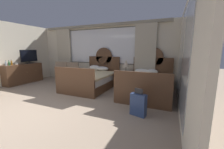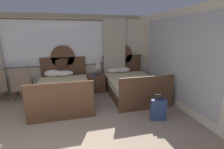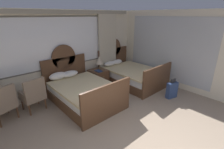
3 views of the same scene
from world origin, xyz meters
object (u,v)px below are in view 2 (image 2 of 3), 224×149
(bed_near_mirror, at_px, (131,85))
(armchair_by_window_left, at_px, (22,84))
(suitcase_on_floor, at_px, (158,109))
(bed_near_window, at_px, (63,90))
(book_on_nightstand, at_px, (94,75))
(table_lamp_on_nightstand, at_px, (98,64))
(nightstand_between_beds, at_px, (96,83))

(bed_near_mirror, bearing_deg, armchair_by_window_left, 172.03)
(armchair_by_window_left, xyz_separation_m, suitcase_on_floor, (3.52, -2.17, -0.24))
(armchair_by_window_left, distance_m, suitcase_on_floor, 4.14)
(bed_near_window, height_order, suitcase_on_floor, bed_near_window)
(bed_near_window, xyz_separation_m, suitcase_on_floor, (2.27, -1.70, -0.08))
(bed_near_mirror, bearing_deg, suitcase_on_floor, -88.15)
(bed_near_window, distance_m, book_on_nightstand, 1.20)
(table_lamp_on_nightstand, bearing_deg, armchair_by_window_left, -175.06)
(nightstand_between_beds, height_order, armchair_by_window_left, armchair_by_window_left)
(nightstand_between_beds, distance_m, suitcase_on_floor, 2.62)
(bed_near_mirror, xyz_separation_m, suitcase_on_floor, (0.05, -1.69, -0.08))
(suitcase_on_floor, bearing_deg, bed_near_window, 143.19)
(bed_near_window, distance_m, suitcase_on_floor, 2.83)
(armchair_by_window_left, relative_size, suitcase_on_floor, 1.48)
(table_lamp_on_nightstand, xyz_separation_m, suitcase_on_floor, (1.07, -2.39, -0.70))
(bed_near_mirror, distance_m, table_lamp_on_nightstand, 1.38)
(book_on_nightstand, bearing_deg, bed_near_window, -152.68)
(bed_near_mirror, xyz_separation_m, table_lamp_on_nightstand, (-1.01, 0.70, 0.63))
(bed_near_window, height_order, book_on_nightstand, bed_near_window)
(armchair_by_window_left, bearing_deg, table_lamp_on_nightstand, 4.94)
(nightstand_between_beds, bearing_deg, suitcase_on_floor, -63.83)
(bed_near_window, height_order, table_lamp_on_nightstand, bed_near_window)
(book_on_nightstand, distance_m, armchair_by_window_left, 2.29)
(bed_near_window, height_order, nightstand_between_beds, bed_near_window)
(table_lamp_on_nightstand, relative_size, armchair_by_window_left, 0.53)
(table_lamp_on_nightstand, bearing_deg, book_on_nightstand, -136.91)
(book_on_nightstand, bearing_deg, table_lamp_on_nightstand, 43.09)
(bed_near_mirror, height_order, armchair_by_window_left, bed_near_mirror)
(table_lamp_on_nightstand, distance_m, book_on_nightstand, 0.41)
(nightstand_between_beds, bearing_deg, table_lamp_on_nightstand, 20.58)
(bed_near_window, xyz_separation_m, armchair_by_window_left, (-1.25, 0.48, 0.16))
(bed_near_window, bearing_deg, bed_near_mirror, -0.19)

